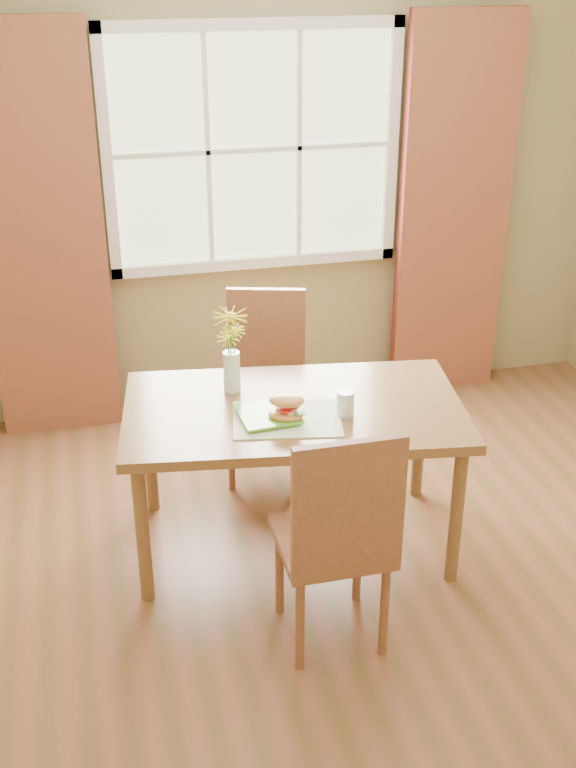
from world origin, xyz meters
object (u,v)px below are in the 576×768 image
Objects in this scene: chair_far at (266,376)px; flower_vase at (231,343)px; water_glass at (345,404)px; dining_table at (294,421)px; chair_near at (339,533)px; croissant_sandwich at (287,407)px.

flower_vase is at bearing -101.75° from chair_far.
chair_far is at bearing 101.57° from water_glass.
flower_vase is at bearing 145.67° from dining_table.
chair_near is at bearing -75.77° from flower_vase.
dining_table is 0.21m from croissant_sandwich.
chair_far is 0.88m from croissant_sandwich.
dining_table is at bearing 146.19° from water_glass.
water_glass is at bearing -62.90° from chair_far.
water_glass is (0.19, 0.58, 0.22)m from chair_near.
dining_table is 13.89× the size of water_glass.
flower_vase is (-0.17, 0.34, 0.16)m from croissant_sandwich.
croissant_sandwich is at bearing -80.31° from chair_far.
flower_vase reaches higher than chair_far.
dining_table is 0.44m from flower_vase.
flower_vase is at bearing 103.80° from chair_near.
chair_far is at bearing 104.14° from croissant_sandwich.
croissant_sandwich is 0.26m from water_glass.
chair_near is 1.41m from chair_far.
chair_far is 0.88m from water_glass.
croissant_sandwich is (-0.06, 0.57, 0.24)m from chair_near.
chair_far reaches higher than water_glass.
flower_vase reaches higher than chair_near.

